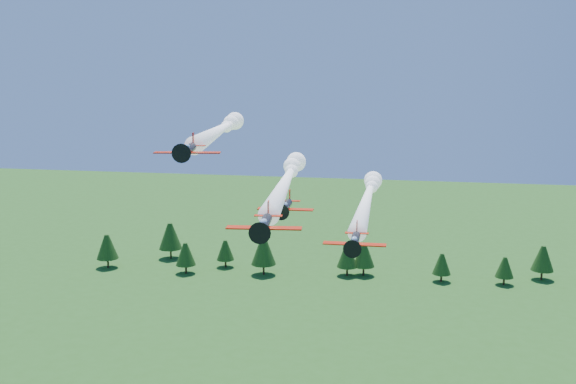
% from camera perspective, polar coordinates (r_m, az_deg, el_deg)
% --- Properties ---
extents(plane_lead, '(12.22, 57.64, 3.70)m').
position_cam_1_polar(plane_lead, '(101.97, -0.13, 1.11)').
color(plane_lead, black).
rests_on(plane_lead, ground).
extents(plane_left, '(15.22, 59.63, 3.70)m').
position_cam_1_polar(plane_left, '(115.84, -6.00, 5.56)').
color(plane_left, black).
rests_on(plane_left, ground).
extents(plane_right, '(8.02, 57.22, 3.70)m').
position_cam_1_polar(plane_right, '(112.82, 7.09, -0.40)').
color(plane_right, black).
rests_on(plane_right, ground).
extents(plane_slot, '(7.73, 8.41, 2.72)m').
position_cam_1_polar(plane_slot, '(87.64, -0.20, -1.28)').
color(plane_slot, black).
rests_on(plane_slot, ground).
extents(treeline, '(167.44, 21.68, 11.92)m').
position_cam_1_polar(treeline, '(195.26, 5.78, -5.53)').
color(treeline, '#382314').
rests_on(treeline, ground).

